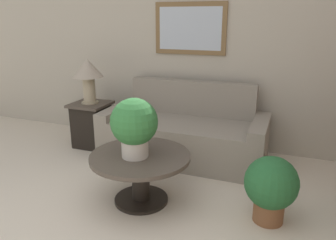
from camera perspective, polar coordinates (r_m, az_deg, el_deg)
wall_back at (r=4.52m, az=2.61°, el=12.18°), size 7.95×0.09×2.60m
couch_main at (r=4.15m, az=2.83°, el=-2.45°), size 2.02×0.89×0.93m
coffee_table at (r=3.15m, az=-4.81°, el=-8.27°), size 0.95×0.95×0.49m
side_table at (r=4.63m, az=-13.14°, el=-0.69°), size 0.49×0.49×0.61m
table_lamp at (r=4.47m, az=-13.77°, el=8.04°), size 0.41×0.41×0.60m
potted_plant_on_table at (r=2.95m, az=-5.91°, el=-0.85°), size 0.43×0.43×0.55m
potted_plant_floor at (r=2.99m, az=17.49°, el=-10.94°), size 0.46×0.46×0.60m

